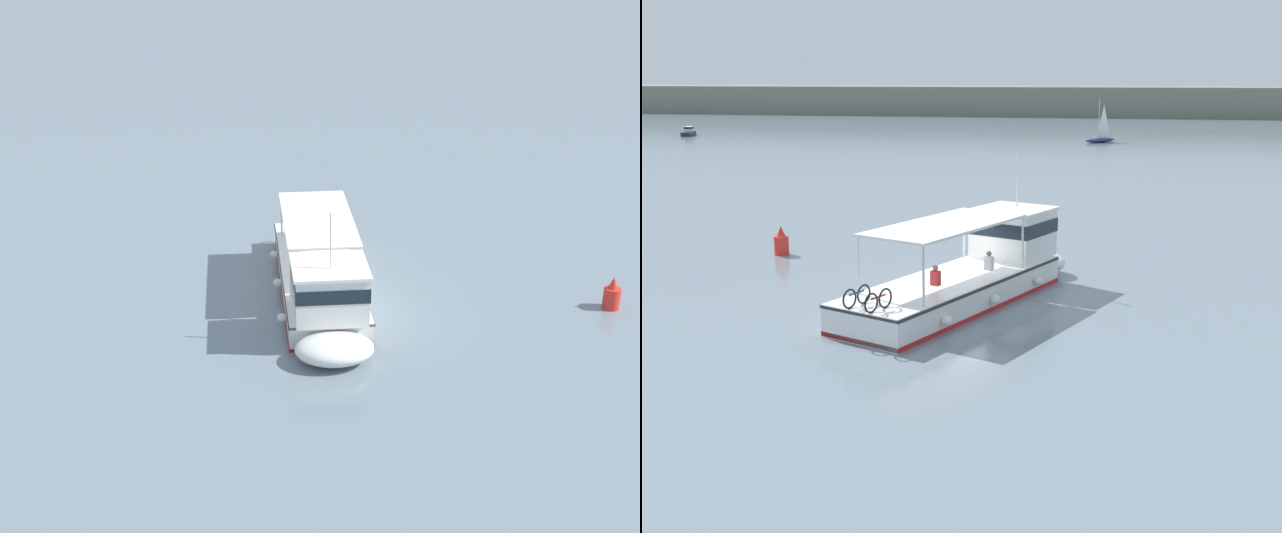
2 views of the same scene
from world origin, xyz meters
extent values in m
plane|color=slate|center=(0.00, 0.00, 0.00)|extent=(400.00, 400.00, 0.00)
cube|color=white|center=(0.18, -2.13, 0.55)|extent=(7.08, 11.20, 1.10)
ellipsoid|color=white|center=(2.54, 3.60, 0.55)|extent=(3.56, 3.16, 1.01)
cube|color=red|center=(0.18, -2.13, 0.10)|extent=(7.12, 11.22, 0.16)
cube|color=#2D2D33|center=(0.18, -2.13, 1.02)|extent=(7.14, 11.23, 0.10)
cube|color=white|center=(1.86, 1.93, 2.05)|extent=(3.51, 3.44, 1.90)
cube|color=#19232D|center=(1.86, 1.93, 2.38)|extent=(3.58, 3.50, 0.56)
cube|color=white|center=(1.86, 1.93, 3.06)|extent=(3.72, 3.65, 0.12)
cube|color=white|center=(0.00, -2.55, 3.15)|extent=(5.28, 7.32, 0.10)
cylinder|color=silver|center=(-0.01, 0.97, 2.10)|extent=(0.08, 0.08, 2.00)
cylinder|color=silver|center=(2.50, -0.06, 2.10)|extent=(0.08, 0.08, 2.00)
cylinder|color=silver|center=(-2.49, -5.03, 2.10)|extent=(0.08, 0.08, 2.00)
cylinder|color=silver|center=(0.02, -6.07, 2.10)|extent=(0.08, 0.08, 2.00)
cylinder|color=silver|center=(1.97, 2.21, 4.22)|extent=(0.06, 0.06, 2.20)
sphere|color=white|center=(3.12, 0.33, 0.50)|extent=(0.36, 0.36, 0.36)
sphere|color=white|center=(1.86, -2.72, 0.50)|extent=(0.36, 0.36, 0.36)
sphere|color=white|center=(0.68, -5.59, 0.50)|extent=(0.36, 0.36, 0.36)
torus|color=black|center=(-1.98, -6.17, 1.43)|extent=(0.31, 0.63, 0.66)
torus|color=black|center=(-2.24, -6.81, 1.43)|extent=(0.31, 0.63, 0.66)
cylinder|color=#1E478C|center=(-2.11, -6.49, 1.55)|extent=(0.32, 0.67, 0.06)
torus|color=black|center=(-1.14, -6.51, 1.43)|extent=(0.31, 0.63, 0.66)
torus|color=black|center=(-1.41, -7.16, 1.43)|extent=(0.31, 0.63, 0.66)
cylinder|color=maroon|center=(-1.28, -6.83, 1.55)|extent=(0.32, 0.67, 0.06)
cube|color=red|center=(-0.03, -4.13, 1.56)|extent=(0.38, 0.33, 0.52)
sphere|color=#9E7051|center=(-0.03, -4.13, 1.93)|extent=(0.20, 0.20, 0.20)
cube|color=white|center=(1.42, -1.54, 1.56)|extent=(0.38, 0.33, 0.52)
sphere|color=#9E7051|center=(1.42, -1.54, 1.93)|extent=(0.20, 0.20, 0.20)
cylinder|color=red|center=(-9.72, 5.01, 0.45)|extent=(0.70, 0.70, 0.90)
cone|color=red|center=(-9.72, 5.01, 1.15)|extent=(0.42, 0.42, 0.50)
camera|label=1|loc=(16.68, 29.16, 16.70)|focal=50.95mm
camera|label=2|loc=(6.13, -30.72, 8.43)|focal=45.59mm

